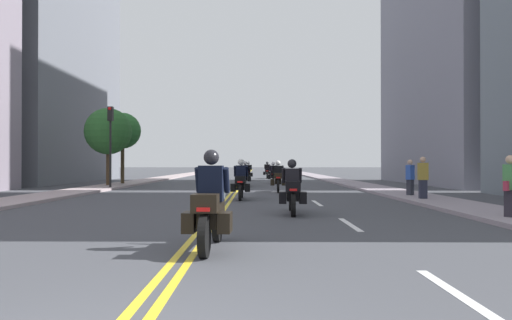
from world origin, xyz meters
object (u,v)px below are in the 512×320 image
at_px(motorcycle_7, 269,172).
at_px(street_tree_0, 110,132).
at_px(motorcycle_4, 247,176).
at_px(motorcycle_1, 294,191).
at_px(street_tree_1, 125,131).
at_px(motorcycle_3, 280,179).
at_px(pedestrian_0, 425,178).
at_px(motorcycle_5, 275,174).
at_px(traffic_light_near, 113,132).
at_px(motorcycle_0, 212,210).
at_px(motorcycle_6, 250,173).
at_px(pedestrian_1, 412,178).
at_px(motorcycle_2, 243,183).

height_order(motorcycle_7, street_tree_0, street_tree_0).
height_order(motorcycle_4, street_tree_0, street_tree_0).
xyz_separation_m(motorcycle_1, motorcycle_7, (0.05, 31.66, 0.02)).
bearing_deg(motorcycle_1, street_tree_1, 121.15).
bearing_deg(motorcycle_4, street_tree_1, 166.33).
distance_m(motorcycle_3, pedestrian_0, 7.89).
bearing_deg(motorcycle_4, motorcycle_3, -72.52).
xyz_separation_m(motorcycle_5, traffic_light_near, (-9.42, -7.88, 2.57)).
xyz_separation_m(street_tree_0, street_tree_1, (0.14, 2.62, 0.21)).
height_order(motorcycle_0, motorcycle_6, motorcycle_0).
bearing_deg(motorcycle_4, pedestrian_1, -53.42).
height_order(motorcycle_4, motorcycle_7, motorcycle_7).
bearing_deg(street_tree_0, motorcycle_6, 53.39).
relative_size(motorcycle_3, pedestrian_1, 1.37).
height_order(motorcycle_1, motorcycle_7, motorcycle_7).
bearing_deg(street_tree_1, street_tree_0, -93.11).
distance_m(traffic_light_near, pedestrian_1, 16.25).
relative_size(motorcycle_5, pedestrian_1, 1.32).
bearing_deg(street_tree_1, pedestrian_0, -41.84).
bearing_deg(motorcycle_7, motorcycle_0, -90.36).
xyz_separation_m(motorcycle_6, pedestrian_0, (6.98, -22.43, 0.22)).
bearing_deg(motorcycle_3, street_tree_1, 144.48).
bearing_deg(pedestrian_1, motorcycle_4, 83.33).
xyz_separation_m(motorcycle_7, street_tree_1, (-10.04, -13.61, 2.97)).
distance_m(motorcycle_5, pedestrian_0, 17.18).
xyz_separation_m(motorcycle_5, motorcycle_6, (-1.90, 6.01, 0.00)).
relative_size(pedestrian_1, street_tree_0, 0.33).
bearing_deg(motorcycle_6, pedestrian_0, -71.32).
xyz_separation_m(motorcycle_1, street_tree_0, (-10.13, 15.43, 2.77)).
bearing_deg(motorcycle_1, motorcycle_6, 95.79).
distance_m(motorcycle_4, traffic_light_near, 8.51).
distance_m(street_tree_0, street_tree_1, 2.63).
bearing_deg(motorcycle_5, motorcycle_6, 108.68).
bearing_deg(street_tree_1, pedestrian_1, -37.20).
height_order(traffic_light_near, pedestrian_0, traffic_light_near).
relative_size(motorcycle_0, motorcycle_4, 0.95).
distance_m(motorcycle_2, motorcycle_4, 10.68).
xyz_separation_m(motorcycle_3, street_tree_0, (-10.21, 5.15, 2.76)).
relative_size(motorcycle_5, street_tree_0, 0.44).
distance_m(motorcycle_7, traffic_light_near, 21.07).
distance_m(motorcycle_5, motorcycle_7, 10.88).
bearing_deg(motorcycle_3, pedestrian_0, -46.45).
bearing_deg(motorcycle_3, street_tree_0, 155.37).
xyz_separation_m(traffic_light_near, street_tree_1, (-0.78, 5.15, 0.41)).
bearing_deg(pedestrian_0, motorcycle_1, -138.10).
xyz_separation_m(motorcycle_5, street_tree_1, (-10.21, -2.73, 2.98)).
bearing_deg(motorcycle_1, motorcycle_0, -105.48).
bearing_deg(motorcycle_1, pedestrian_0, 41.72).
relative_size(motorcycle_6, traffic_light_near, 0.47).
height_order(motorcycle_3, motorcycle_4, motorcycle_4).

